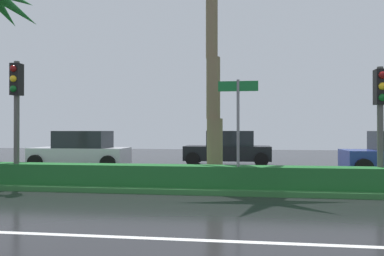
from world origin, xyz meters
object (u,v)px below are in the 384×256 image
object	(u,v)px
car_in_traffic_leading	(81,151)
car_in_traffic_second	(228,149)
traffic_signal_median_left	(16,99)
traffic_signal_median_right	(380,105)
street_name_sign	(238,118)

from	to	relation	value
car_in_traffic_leading	car_in_traffic_second	xyz separation A→B (m)	(6.56, 2.81, 0.00)
traffic_signal_median_left	car_in_traffic_leading	size ratio (longest dim) A/B	0.86
traffic_signal_median_right	car_in_traffic_second	xyz separation A→B (m)	(-4.42, 8.18, -1.62)
car_in_traffic_second	car_in_traffic_leading	bearing A→B (deg)	23.19
traffic_signal_median_right	car_in_traffic_second	size ratio (longest dim) A/B	0.77
traffic_signal_median_left	car_in_traffic_second	distance (m)	10.58
traffic_signal_median_right	car_in_traffic_leading	xyz separation A→B (m)	(-10.98, 5.37, -1.62)
traffic_signal_median_left	car_in_traffic_second	size ratio (longest dim) A/B	0.86
traffic_signal_median_right	car_in_traffic_leading	distance (m)	12.33
traffic_signal_median_left	street_name_sign	bearing A→B (deg)	-0.42
street_name_sign	car_in_traffic_second	size ratio (longest dim) A/B	0.70
traffic_signal_median_left	street_name_sign	size ratio (longest dim) A/B	1.23
street_name_sign	car_in_traffic_leading	distance (m)	9.23
traffic_signal_median_left	car_in_traffic_leading	xyz separation A→B (m)	(-0.50, 5.67, -1.86)
car_in_traffic_second	traffic_signal_median_left	bearing A→B (deg)	54.47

